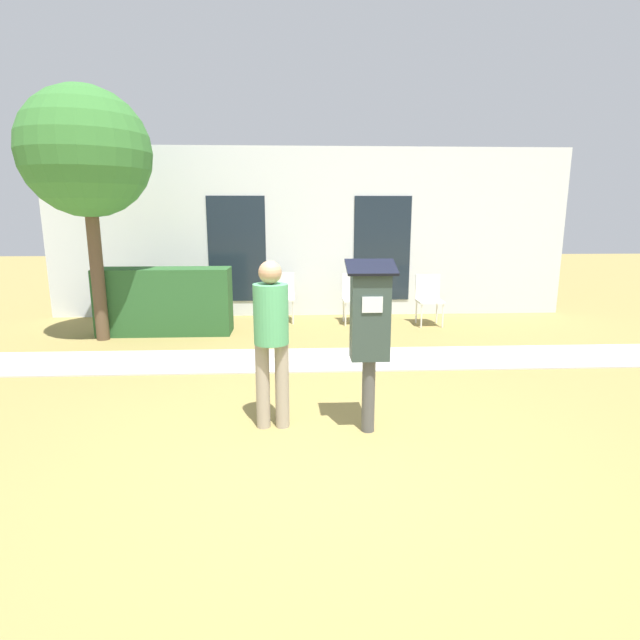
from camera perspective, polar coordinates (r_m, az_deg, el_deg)
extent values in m
plane|color=olive|center=(4.28, 1.40, -15.66)|extent=(40.00, 40.00, 0.00)
cube|color=#B7B2A8|center=(6.89, -0.33, -4.55)|extent=(12.00, 1.10, 0.02)
cube|color=silver|center=(9.82, -1.18, 9.90)|extent=(10.00, 0.24, 3.20)
cube|color=#19232D|center=(9.77, -9.46, 7.97)|extent=(1.10, 0.02, 2.00)
cube|color=#19232D|center=(9.85, 7.10, 8.07)|extent=(1.10, 0.02, 2.00)
cylinder|color=#4C4C4C|center=(4.66, 5.55, -8.56)|extent=(0.12, 0.12, 0.70)
cube|color=#2D3D38|center=(4.45, 5.75, 0.50)|extent=(0.34, 0.22, 0.80)
cube|color=silver|center=(4.32, 6.01, 1.75)|extent=(0.18, 0.01, 0.14)
cube|color=black|center=(4.39, 5.87, 6.03)|extent=(0.44, 0.31, 0.12)
cylinder|color=gray|center=(4.73, -6.55, -7.48)|extent=(0.13, 0.13, 0.82)
cylinder|color=gray|center=(4.73, -4.36, -7.47)|extent=(0.13, 0.13, 0.82)
cylinder|color=#4C9E66|center=(4.55, -5.63, 0.68)|extent=(0.32, 0.32, 0.55)
sphere|color=tan|center=(4.48, -5.73, 5.44)|extent=(0.21, 0.21, 0.21)
cylinder|color=white|center=(9.07, -5.51, 0.80)|extent=(0.03, 0.03, 0.42)
cylinder|color=white|center=(9.06, -3.11, 0.83)|extent=(0.03, 0.03, 0.42)
cylinder|color=white|center=(9.44, -5.41, 1.26)|extent=(0.03, 0.03, 0.42)
cylinder|color=white|center=(9.43, -3.10, 1.28)|extent=(0.03, 0.03, 0.42)
cube|color=white|center=(9.20, -4.31, 2.45)|extent=(0.44, 0.44, 0.04)
cube|color=white|center=(9.37, -4.30, 4.09)|extent=(0.44, 0.04, 0.44)
cylinder|color=white|center=(8.91, 2.94, 0.64)|extent=(0.03, 0.03, 0.42)
cylinder|color=white|center=(8.95, 5.36, 0.66)|extent=(0.03, 0.03, 0.42)
cylinder|color=white|center=(9.28, 2.70, 1.11)|extent=(0.03, 0.03, 0.42)
cylinder|color=white|center=(9.32, 5.03, 1.13)|extent=(0.03, 0.03, 0.42)
cube|color=white|center=(9.07, 4.03, 2.31)|extent=(0.44, 0.44, 0.04)
cube|color=white|center=(9.23, 3.90, 3.98)|extent=(0.44, 0.04, 0.44)
cylinder|color=white|center=(8.94, 11.52, 0.44)|extent=(0.03, 0.03, 0.42)
cylinder|color=white|center=(9.04, 13.85, 0.46)|extent=(0.03, 0.03, 0.42)
cylinder|color=white|center=(9.30, 10.95, 0.92)|extent=(0.03, 0.03, 0.42)
cylinder|color=white|center=(9.40, 13.20, 0.93)|extent=(0.03, 0.03, 0.42)
cube|color=white|center=(9.12, 12.45, 2.10)|extent=(0.44, 0.44, 0.04)
cube|color=white|center=(9.28, 12.19, 3.77)|extent=(0.44, 0.04, 0.44)
cube|color=#285628|center=(8.68, -17.30, 2.07)|extent=(2.17, 0.60, 1.10)
cylinder|color=brown|center=(8.54, -24.12, 5.12)|extent=(0.20, 0.20, 2.20)
sphere|color=#387533|center=(8.54, -25.20, 16.94)|extent=(1.90, 1.90, 1.90)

